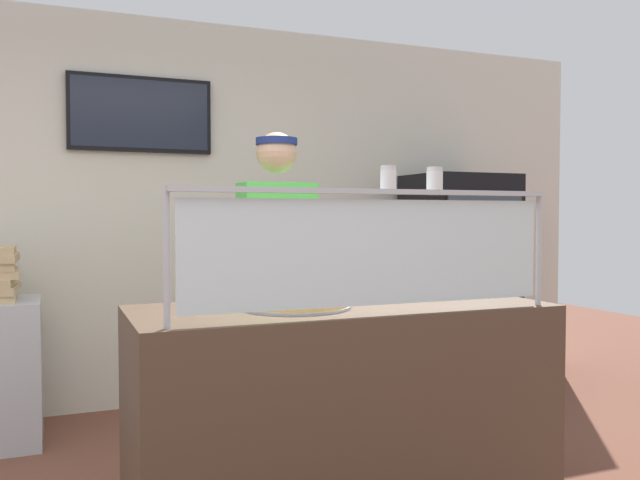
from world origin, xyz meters
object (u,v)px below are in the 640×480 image
pizza_server (305,299)px  worker_figure (278,279)px  pepper_flake_shaker (435,180)px  pizza_tray (296,304)px  parmesan_shaker (388,179)px  drink_fridge (459,282)px

pizza_server → worker_figure: bearing=71.8°
pepper_flake_shaker → worker_figure: worker_figure is taller
pizza_tray → pepper_flake_shaker: (0.48, -0.30, 0.51)m
pizza_tray → parmesan_shaker: 0.65m
pizza_server → worker_figure: size_ratio=0.16×
parmesan_shaker → drink_fridge: bearing=49.9°
drink_fridge → parmesan_shaker: bearing=-130.1°
pizza_tray → pepper_flake_shaker: size_ratio=5.07×
parmesan_shaker → drink_fridge: drink_fridge is taller
parmesan_shaker → pepper_flake_shaker: size_ratio=1.00×
pizza_server → drink_fridge: 2.60m
pizza_tray → pizza_server: bearing=-29.6°
pizza_tray → parmesan_shaker: bearing=-47.7°
parmesan_shaker → drink_fridge: 2.71m
pizza_server → pepper_flake_shaker: (0.44, -0.28, 0.49)m
pizza_tray → pizza_server: size_ratio=1.65×
pizza_server → parmesan_shaker: size_ratio=3.09×
pizza_tray → worker_figure: size_ratio=0.26×
pizza_tray → pepper_flake_shaker: 0.76m
worker_figure → drink_fridge: worker_figure is taller
parmesan_shaker → pepper_flake_shaker: (0.21, -0.00, 0.00)m
parmesan_shaker → pizza_server: bearing=130.3°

